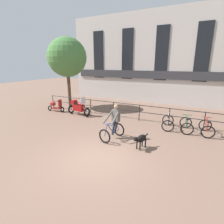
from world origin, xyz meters
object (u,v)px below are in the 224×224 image
object	(u,v)px
dog	(141,139)
parked_scooter	(55,105)
parked_bicycle_near_lamp	(168,122)
parked_motorcycle	(79,107)
parked_bicycle_mid_right	(207,128)
parked_bicycle_mid_left	(186,125)
cyclist_with_bike	(114,124)

from	to	relation	value
dog	parked_scooter	world-z (taller)	parked_scooter
parked_bicycle_near_lamp	dog	bearing A→B (deg)	69.37
parked_motorcycle	parked_bicycle_mid_right	size ratio (longest dim) A/B	1.46
parked_motorcycle	parked_bicycle_mid_left	world-z (taller)	parked_motorcycle
parked_scooter	dog	bearing A→B (deg)	-114.99
parked_bicycle_near_lamp	parked_bicycle_mid_left	distance (m)	0.97
parked_motorcycle	dog	bearing A→B (deg)	-111.41
dog	parked_motorcycle	size ratio (longest dim) A/B	0.54
cyclist_with_bike	parked_bicycle_mid_left	xyz separation A→B (m)	(3.10, 2.62, -0.41)
parked_scooter	parked_bicycle_mid_left	bearing A→B (deg)	-93.54
cyclist_with_bike	parked_bicycle_mid_left	world-z (taller)	cyclist_with_bike
parked_bicycle_mid_left	parked_scooter	distance (m)	9.40
cyclist_with_bike	parked_bicycle_mid_right	distance (m)	4.86
parked_motorcycle	parked_bicycle_mid_left	bearing A→B (deg)	-82.65
cyclist_with_bike	parked_bicycle_mid_left	size ratio (longest dim) A/B	1.42
dog	parked_bicycle_near_lamp	size ratio (longest dim) A/B	0.77
dog	parked_bicycle_mid_left	size ratio (longest dim) A/B	0.78
parked_scooter	cyclist_with_bike	bearing A→B (deg)	-115.94
parked_motorcycle	parked_bicycle_near_lamp	distance (m)	6.22
dog	parked_bicycle_mid_right	bearing A→B (deg)	71.87
dog	parked_scooter	size ratio (longest dim) A/B	0.71
parked_bicycle_mid_right	parked_bicycle_near_lamp	bearing A→B (deg)	-6.45
parked_motorcycle	parked_bicycle_mid_right	xyz separation A→B (m)	(8.16, 0.07, -0.20)
parked_bicycle_near_lamp	parked_bicycle_mid_right	distance (m)	1.95
parked_bicycle_near_lamp	parked_motorcycle	bearing A→B (deg)	-8.68
dog	parked_scooter	distance (m)	8.36
cyclist_with_bike	parked_bicycle_near_lamp	distance (m)	3.40
parked_bicycle_mid_right	parked_scooter	distance (m)	10.38
parked_motorcycle	cyclist_with_bike	bearing A→B (deg)	-115.16
dog	parked_bicycle_mid_right	world-z (taller)	parked_bicycle_mid_right
dog	cyclist_with_bike	bearing A→B (deg)	-175.02
cyclist_with_bike	parked_bicycle_mid_left	bearing A→B (deg)	51.86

